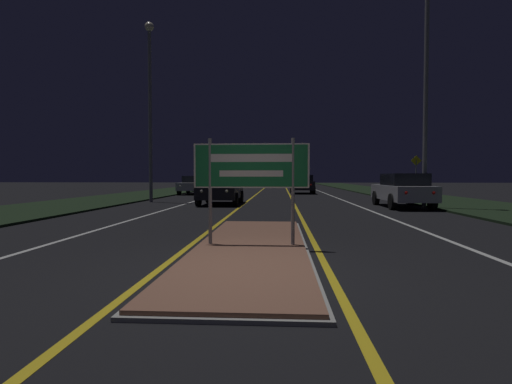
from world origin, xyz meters
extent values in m
plane|color=black|center=(0.00, 0.00, 0.00)|extent=(160.00, 160.00, 0.00)
cube|color=#999993|center=(0.00, 1.88, 0.03)|extent=(2.14, 7.79, 0.05)
cube|color=brown|center=(0.00, 1.88, 0.05)|extent=(2.02, 7.67, 0.10)
cube|color=black|center=(-9.50, 20.00, 0.04)|extent=(5.00, 100.00, 0.08)
cube|color=black|center=(9.50, 20.00, 0.04)|extent=(5.00, 100.00, 0.08)
cube|color=gold|center=(-1.26, 25.00, 0.00)|extent=(0.12, 70.00, 0.01)
cube|color=gold|center=(1.26, 25.00, 0.00)|extent=(0.12, 70.00, 0.01)
cube|color=silver|center=(-4.20, 25.00, 0.00)|extent=(0.12, 70.00, 0.01)
cube|color=silver|center=(4.20, 25.00, 0.00)|extent=(0.12, 70.00, 0.01)
cube|color=silver|center=(-7.20, 25.00, 0.00)|extent=(0.10, 70.00, 0.01)
cube|color=silver|center=(7.20, 25.00, 0.00)|extent=(0.10, 70.00, 0.01)
cylinder|color=gray|center=(-0.79, 1.88, 1.11)|extent=(0.07, 0.07, 2.02)
cylinder|color=gray|center=(0.79, 1.88, 1.11)|extent=(0.07, 0.07, 2.02)
cube|color=#19703D|center=(0.00, 1.88, 1.60)|extent=(2.20, 0.04, 0.84)
cube|color=white|center=(0.00, 1.86, 1.60)|extent=(2.20, 0.00, 0.84)
cube|color=#19703D|center=(0.00, 1.86, 1.60)|extent=(2.13, 0.01, 0.79)
cube|color=white|center=(0.00, 1.85, 1.75)|extent=(1.54, 0.01, 0.15)
cube|color=white|center=(0.00, 1.85, 1.45)|extent=(1.21, 0.01, 0.12)
cylinder|color=gray|center=(-6.39, 15.38, 4.58)|extent=(0.18, 0.18, 9.17)
sphere|color=#F9EAC6|center=(-6.39, 15.38, 9.31)|extent=(0.48, 0.48, 0.48)
cylinder|color=gray|center=(6.63, 11.52, 5.36)|extent=(0.18, 0.18, 10.72)
cube|color=#B7B7BC|center=(6.02, 12.56, 0.66)|extent=(1.70, 4.61, 0.65)
cube|color=black|center=(6.02, 12.28, 1.25)|extent=(1.50, 2.40, 0.53)
sphere|color=red|center=(5.49, 10.27, 0.75)|extent=(0.14, 0.14, 0.14)
sphere|color=red|center=(6.55, 10.27, 0.75)|extent=(0.14, 0.14, 0.14)
cylinder|color=black|center=(5.21, 13.98, 0.34)|extent=(0.22, 0.68, 0.68)
cylinder|color=black|center=(6.83, 13.98, 0.34)|extent=(0.22, 0.68, 0.68)
cylinder|color=black|center=(5.21, 11.13, 0.34)|extent=(0.22, 0.68, 0.68)
cylinder|color=black|center=(6.83, 11.13, 0.34)|extent=(0.22, 0.68, 0.68)
cube|color=black|center=(2.33, 26.55, 0.66)|extent=(1.74, 4.06, 0.68)
cube|color=black|center=(2.33, 26.30, 1.25)|extent=(1.53, 2.11, 0.49)
sphere|color=red|center=(1.80, 24.54, 0.75)|extent=(0.14, 0.14, 0.14)
sphere|color=red|center=(2.87, 24.54, 0.75)|extent=(0.14, 0.14, 0.14)
cylinder|color=black|center=(1.51, 27.81, 0.32)|extent=(0.22, 0.64, 0.64)
cylinder|color=black|center=(3.16, 27.81, 0.32)|extent=(0.22, 0.64, 0.64)
cylinder|color=black|center=(1.51, 25.29, 0.32)|extent=(0.22, 0.64, 0.64)
cylinder|color=black|center=(3.16, 25.29, 0.32)|extent=(0.22, 0.64, 0.64)
cube|color=black|center=(-2.38, 13.96, 0.65)|extent=(1.82, 4.16, 0.67)
cube|color=black|center=(-2.38, 14.21, 1.25)|extent=(1.61, 2.16, 0.52)
sphere|color=white|center=(-2.95, 11.90, 0.74)|extent=(0.14, 0.14, 0.14)
sphere|color=white|center=(-1.82, 11.90, 0.74)|extent=(0.14, 0.14, 0.14)
cylinder|color=black|center=(-3.25, 12.67, 0.32)|extent=(0.22, 0.63, 0.63)
cylinder|color=black|center=(-1.51, 12.67, 0.32)|extent=(0.22, 0.63, 0.63)
cylinder|color=black|center=(-3.25, 15.25, 0.32)|extent=(0.22, 0.63, 0.63)
cylinder|color=black|center=(-1.51, 15.25, 0.32)|extent=(0.22, 0.63, 0.63)
cube|color=#B7B7BC|center=(-6.02, 24.91, 0.62)|extent=(1.88, 4.70, 0.57)
cube|color=black|center=(-6.02, 25.19, 1.16)|extent=(1.66, 2.45, 0.50)
sphere|color=white|center=(-6.61, 22.58, 0.69)|extent=(0.14, 0.14, 0.14)
sphere|color=white|center=(-5.44, 22.58, 0.69)|extent=(0.14, 0.14, 0.14)
cylinder|color=black|center=(-6.93, 23.45, 0.33)|extent=(0.22, 0.67, 0.67)
cylinder|color=black|center=(-5.12, 23.45, 0.33)|extent=(0.22, 0.67, 0.67)
cylinder|color=black|center=(-6.93, 26.36, 0.33)|extent=(0.22, 0.67, 0.67)
cylinder|color=black|center=(-5.12, 26.36, 0.33)|extent=(0.22, 0.67, 0.67)
cube|color=maroon|center=(-5.91, 40.34, 0.65)|extent=(1.79, 4.23, 0.67)
cube|color=black|center=(-5.91, 40.59, 1.26)|extent=(1.57, 2.20, 0.54)
sphere|color=white|center=(-6.46, 38.25, 0.73)|extent=(0.14, 0.14, 0.14)
sphere|color=white|center=(-5.35, 38.25, 0.73)|extent=(0.14, 0.14, 0.14)
cylinder|color=black|center=(-6.76, 39.03, 0.31)|extent=(0.22, 0.62, 0.62)
cylinder|color=black|center=(-5.05, 39.03, 0.31)|extent=(0.22, 0.62, 0.62)
cylinder|color=black|center=(-6.76, 41.65, 0.31)|extent=(0.22, 0.62, 0.62)
cylinder|color=black|center=(-5.05, 41.65, 0.31)|extent=(0.22, 0.62, 0.62)
cylinder|color=gray|center=(8.34, 17.70, 1.21)|extent=(0.06, 0.06, 2.27)
cube|color=yellow|center=(8.34, 17.70, 2.29)|extent=(0.60, 0.02, 0.60)
camera|label=1|loc=(0.55, -5.69, 1.40)|focal=28.00mm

